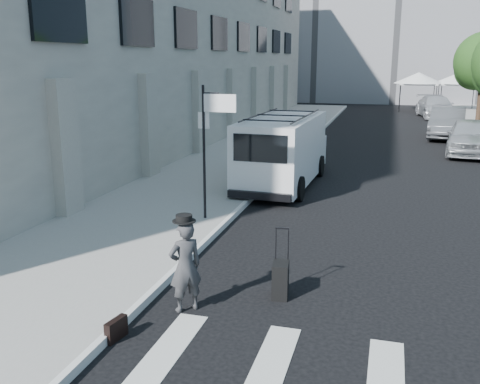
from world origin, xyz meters
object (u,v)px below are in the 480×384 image
Objects in this scene: briefcase at (116,329)px; suitcase at (280,279)px; businessman at (185,267)px; parked_car_b at (447,123)px; parked_car_c at (436,107)px; parked_car_a at (470,137)px; cargo_van at (283,150)px.

suitcase is (2.16, 2.23, 0.17)m from briefcase.
parked_car_b reaches higher than businessman.
suitcase is at bearing -106.03° from parked_car_c.
businessman is 0.29× the size of parked_car_c.
briefcase is (-0.69, -1.24, -0.64)m from businessman.
businessman is 35.06m from parked_car_c.
briefcase is 36.41m from parked_car_c.
briefcase is 3.11m from suitcase.
parked_car_a is 5.39m from parked_car_b.
parked_car_b is (6.53, 13.64, -0.38)m from cargo_van.
businessman is at bearing 71.25° from briefcase.
parked_car_b is at bearing -148.18° from businessman.
parked_car_a reaches higher than parked_car_c.
businessman is 10.00m from cargo_van.
briefcase is at bearing -108.90° from parked_car_c.
suitcase is at bearing -94.94° from parked_car_b.
cargo_van is at bearing -108.63° from parked_car_b.
parked_car_a is (5.29, 17.27, 0.49)m from suitcase.
parked_car_b is at bearing 71.28° from suitcase.
businessman reaches higher than parked_car_c.
cargo_van is 15.13m from parked_car_b.
cargo_van reaches higher than briefcase.
businessman is 0.32× the size of parked_car_b.
businessman is at bearing -97.85° from parked_car_b.
parked_car_a is 0.87× the size of parked_car_c.
parked_car_a is at bearing -153.69° from businessman.
briefcase is 11.28m from cargo_van.
parked_car_a is at bearing 66.16° from suitcase.
suitcase is 9.21m from cargo_van.
businessman reaches higher than briefcase.
businessman is 19.47m from parked_car_a.
parked_car_a is at bearing 51.64° from cargo_van.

